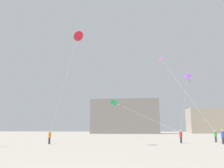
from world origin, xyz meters
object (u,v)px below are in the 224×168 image
at_px(person_in_green, 216,136).
at_px(building_centre_hall, 212,121).
at_px(person_in_blue, 223,136).
at_px(kite_violet_diamond, 188,77).
at_px(kite_emerald_delta, 115,103).
at_px(building_left_hall, 125,117).
at_px(person_in_red, 181,136).
at_px(kite_magenta_diamond, 161,59).
at_px(person_in_orange, 50,137).
at_px(kite_crimson_diamond, 78,37).

bearing_deg(person_in_green, building_centre_hall, 97.36).
xyz_separation_m(person_in_blue, kite_violet_diamond, (-4.89, -4.60, 6.64)).
distance_m(kite_emerald_delta, building_left_hall, 45.78).
bearing_deg(person_in_red, person_in_green, 44.85).
bearing_deg(kite_violet_diamond, building_centre_hall, 70.13).
height_order(kite_magenta_diamond, kite_emerald_delta, kite_magenta_diamond).
xyz_separation_m(kite_emerald_delta, building_left_hall, (0.29, 45.78, -0.28)).
bearing_deg(building_centre_hall, kite_magenta_diamond, -115.75).
height_order(person_in_orange, kite_emerald_delta, kite_emerald_delta).
distance_m(person_in_red, kite_magenta_diamond, 18.31).
height_order(person_in_green, building_centre_hall, building_centre_hall).
xyz_separation_m(building_left_hall, building_centre_hall, (36.00, 8.62, -1.54)).
bearing_deg(person_in_orange, person_in_green, 15.61).
xyz_separation_m(person_in_green, kite_violet_diamond, (-5.42, -8.66, 6.70)).
bearing_deg(person_in_red, building_left_hall, 116.88).
relative_size(kite_emerald_delta, building_left_hall, 0.54).
bearing_deg(kite_violet_diamond, person_in_red, 89.41).
relative_size(person_in_orange, person_in_green, 1.00).
height_order(person_in_red, building_centre_hall, building_centre_hall).
bearing_deg(building_centre_hall, person_in_orange, -121.42).
height_order(person_in_blue, person_in_red, person_in_blue).
bearing_deg(person_in_blue, building_centre_hall, 173.91).
bearing_deg(person_in_orange, person_in_blue, 5.53).
bearing_deg(kite_crimson_diamond, person_in_orange, 141.11).
height_order(person_in_red, kite_emerald_delta, kite_emerald_delta).
height_order(kite_crimson_diamond, building_left_hall, kite_crimson_diamond).
xyz_separation_m(person_in_red, kite_emerald_delta, (-9.79, 13.17, 5.99)).
distance_m(person_in_red, kite_violet_diamond, 8.91).
distance_m(person_in_red, kite_emerald_delta, 17.47).
bearing_deg(person_in_red, kite_crimson_diamond, -135.16).
xyz_separation_m(person_in_orange, person_in_red, (16.71, 3.16, 0.04)).
relative_size(kite_magenta_diamond, kite_crimson_diamond, 1.21).
height_order(kite_emerald_delta, kite_violet_diamond, kite_violet_diamond).
relative_size(person_in_green, kite_violet_diamond, 0.25).
height_order(kite_emerald_delta, kite_crimson_diamond, kite_crimson_diamond).
distance_m(person_in_green, building_centre_hall, 68.31).
distance_m(person_in_green, kite_crimson_diamond, 23.38).
bearing_deg(kite_violet_diamond, building_left_hall, 98.29).
xyz_separation_m(person_in_green, kite_magenta_diamond, (-5.91, 8.76, 14.27)).
height_order(kite_violet_diamond, building_left_hall, building_left_hall).
xyz_separation_m(person_in_green, kite_emerald_delta, (-15.15, 10.42, 6.02)).
distance_m(person_in_red, building_centre_hall, 72.70).
bearing_deg(kite_crimson_diamond, person_in_green, 27.12).
relative_size(person_in_orange, building_centre_hall, 0.08).
bearing_deg(kite_emerald_delta, kite_crimson_diamond, -98.18).
relative_size(person_in_red, person_in_green, 1.04).
xyz_separation_m(kite_crimson_diamond, building_centre_hall, (39.11, 74.03, -7.58)).
bearing_deg(kite_magenta_diamond, person_in_green, -56.00).
distance_m(person_in_green, building_left_hall, 58.42).
relative_size(kite_magenta_diamond, building_centre_hall, 0.74).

